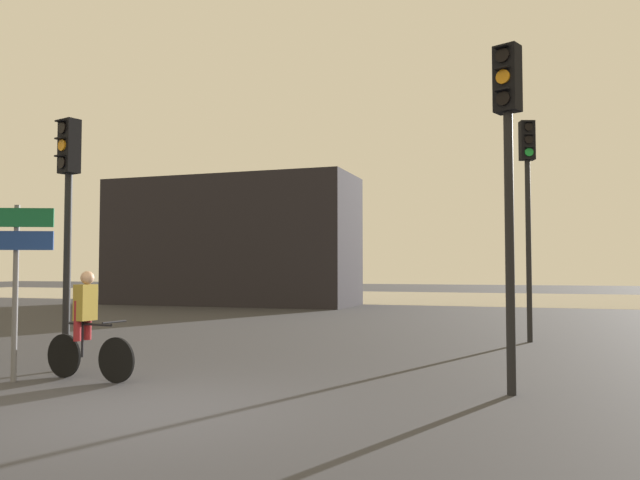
{
  "coord_description": "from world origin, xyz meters",
  "views": [
    {
      "loc": [
        4.27,
        -6.19,
        1.66
      ],
      "look_at": [
        0.5,
        5.0,
        2.2
      ],
      "focal_mm": 35.0,
      "sensor_mm": 36.0,
      "label": 1
    }
  ],
  "objects": [
    {
      "name": "distant_building",
      "position": [
        -8.86,
        19.86,
        2.91
      ],
      "size": [
        11.56,
        4.0,
        5.82
      ],
      "primitive_type": "cube",
      "color": "black",
      "rests_on": "ground"
    },
    {
      "name": "water_strip",
      "position": [
        0.0,
        29.86,
        0.0
      ],
      "size": [
        80.0,
        16.0,
        0.01
      ],
      "primitive_type": "cube",
      "color": "gray",
      "rests_on": "ground"
    },
    {
      "name": "ground_plane",
      "position": [
        0.0,
        0.0,
        0.0
      ],
      "size": [
        120.0,
        120.0,
        0.0
      ],
      "primitive_type": "plane",
      "color": "#333338"
    },
    {
      "name": "direction_sign_post",
      "position": [
        -2.91,
        1.07,
        1.79
      ],
      "size": [
        1.03,
        0.45,
        2.6
      ],
      "rotation": [
        0.0,
        0.0,
        3.54
      ],
      "color": "slate",
      "rests_on": "ground"
    },
    {
      "name": "traffic_light_near_left",
      "position": [
        -2.94,
        2.18,
        2.89
      ],
      "size": [
        0.38,
        0.4,
        4.13
      ],
      "rotation": [
        0.0,
        0.0,
        2.84
      ],
      "color": "black",
      "rests_on": "ground"
    },
    {
      "name": "traffic_light_far_right",
      "position": [
        4.25,
        8.72,
        3.47
      ],
      "size": [
        0.38,
        0.4,
        5.04
      ],
      "rotation": [
        0.0,
        0.0,
        3.47
      ],
      "color": "black",
      "rests_on": "ground"
    },
    {
      "name": "traffic_light_near_right",
      "position": [
        4.02,
        2.42,
        3.22
      ],
      "size": [
        0.39,
        0.41,
        4.65
      ],
      "rotation": [
        0.0,
        0.0,
        2.74
      ],
      "color": "black",
      "rests_on": "ground"
    },
    {
      "name": "cyclist",
      "position": [
        -2.02,
        1.57,
        0.82
      ],
      "size": [
        1.7,
        0.46,
        1.62
      ],
      "rotation": [
        0.0,
        0.0,
        -1.69
      ],
      "color": "black",
      "rests_on": "ground"
    }
  ]
}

